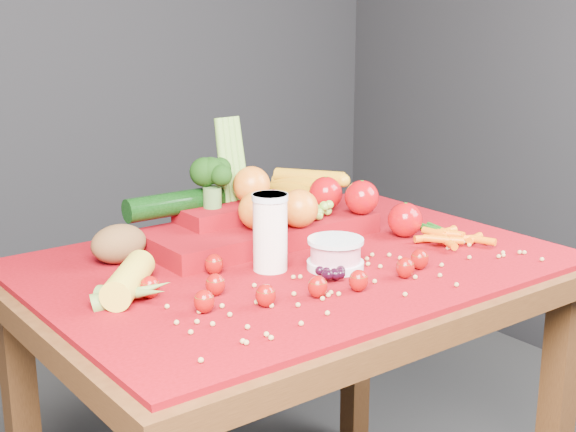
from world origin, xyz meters
TOP-DOWN VIEW (x-y plane):
  - table at (0.00, 0.00)m, footprint 1.10×0.80m
  - red_cloth at (0.00, 0.00)m, footprint 1.05×0.75m
  - milk_glass at (-0.08, -0.02)m, footprint 0.07×0.07m
  - yogurt_bowl at (0.03, -0.10)m, footprint 0.11×0.11m
  - strawberry_scatter at (-0.12, -0.14)m, footprint 0.54×0.28m
  - dark_grape_cluster at (-0.02, -0.15)m, footprint 0.06×0.05m
  - soybean_scatter at (0.00, -0.20)m, footprint 0.84×0.24m
  - corn_ear at (-0.37, -0.01)m, footprint 0.25×0.26m
  - potato at (-0.30, 0.20)m, footprint 0.12×0.08m
  - baby_carrot_pile at (0.34, -0.13)m, footprint 0.17×0.17m
  - green_bean_pile at (0.38, -0.01)m, footprint 0.14×0.12m
  - produce_mound at (0.05, 0.15)m, footprint 0.59×0.37m

SIDE VIEW (x-z plane):
  - table at x=0.00m, z-range 0.28..1.03m
  - red_cloth at x=0.00m, z-range 0.75..0.76m
  - soybean_scatter at x=0.00m, z-range 0.76..0.77m
  - green_bean_pile at x=0.38m, z-range 0.76..0.77m
  - dark_grape_cluster at x=-0.02m, z-range 0.76..0.79m
  - baby_carrot_pile at x=0.34m, z-range 0.76..0.79m
  - corn_ear at x=-0.37m, z-range 0.76..0.81m
  - strawberry_scatter at x=-0.12m, z-range 0.76..0.81m
  - yogurt_bowl at x=0.03m, z-range 0.76..0.83m
  - potato at x=-0.30m, z-range 0.76..0.84m
  - produce_mound at x=0.05m, z-range 0.69..0.96m
  - milk_glass at x=-0.08m, z-range 0.77..0.92m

